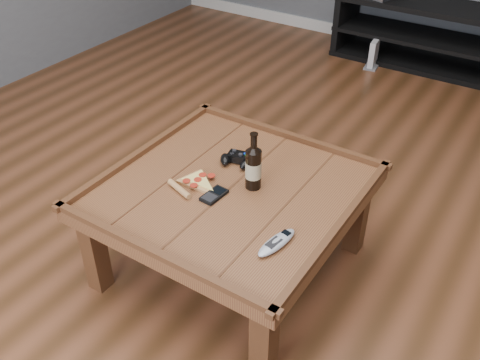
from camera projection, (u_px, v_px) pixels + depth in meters
The scene contains 10 objects.
ground at pixel (232, 265), 2.49m from camera, with size 6.00×6.00×0.00m, color #442713.
baseboard at pixel (429, 49), 4.50m from camera, with size 5.00×0.02×0.10m, color silver.
coffee_table at pixel (231, 198), 2.26m from camera, with size 1.03×1.03×0.48m.
media_console at pixel (425, 35), 4.22m from camera, with size 1.40×0.45×0.50m.
beer_bottle at pixel (253, 166), 2.17m from camera, with size 0.07×0.07×0.26m.
game_controller at pixel (237, 160), 2.36m from camera, with size 0.17×0.13×0.05m.
pizza_slice at pixel (195, 183), 2.24m from camera, with size 0.22×0.29×0.03m.
smartphone at pixel (214, 195), 2.17m from camera, with size 0.07×0.12×0.02m.
remote_control at pixel (277, 242), 1.93m from camera, with size 0.09×0.20×0.03m.
game_console at pixel (373, 55), 4.26m from camera, with size 0.12×0.19×0.22m.
Camera 1 is at (1.01, -1.48, 1.77)m, focal length 40.00 mm.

